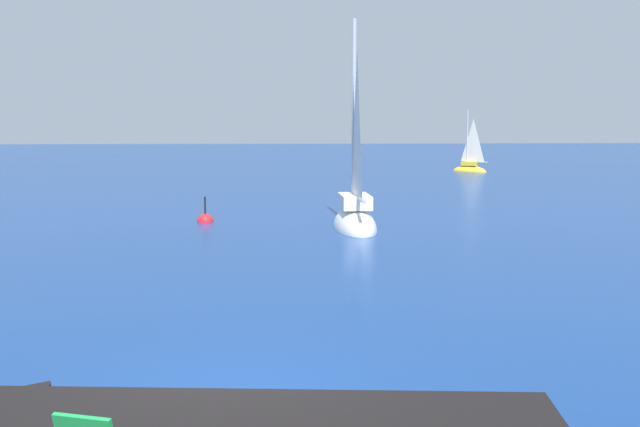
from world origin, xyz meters
The scene contains 4 objects.
ground_plane centered at (0.00, 0.00, 0.00)m, with size 160.00×160.00×0.00m, color navy.
sailboat_near centered at (2.90, 14.88, 0.39)m, with size 1.47×3.93×7.21m.
sailboat_far centered at (12.02, 37.86, 0.23)m, with size 2.19×1.92×4.16m.
marker_buoy centered at (-2.00, 16.54, 0.01)m, with size 0.56×0.56×1.13m.
Camera 1 is at (0.72, -9.55, 3.69)m, focal length 43.81 mm.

